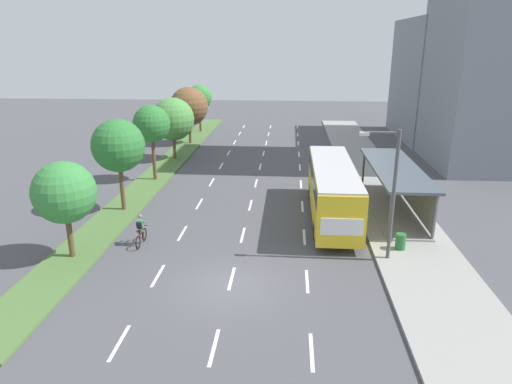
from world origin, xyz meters
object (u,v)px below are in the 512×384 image
(median_tree_fifth, at_px, (189,107))
(median_tree_second, at_px, (118,146))
(bus_shelter, at_px, (398,184))
(cyclist, at_px, (141,231))
(median_tree_farthest, at_px, (199,98))
(bus, at_px, (333,186))
(median_tree_fourth, at_px, (173,119))
(streetlight, at_px, (391,187))
(median_tree_nearest, at_px, (64,193))
(trash_bin, at_px, (401,241))
(median_tree_third, at_px, (152,124))

(median_tree_fifth, bearing_deg, median_tree_second, -89.86)
(median_tree_second, bearing_deg, bus_shelter, 3.80)
(cyclist, xyz_separation_m, median_tree_farthest, (-3.04, 32.93, 3.40))
(median_tree_farthest, bearing_deg, bus, -64.06)
(bus_shelter, height_order, median_tree_fifth, median_tree_fifth)
(median_tree_fourth, distance_m, streetlight, 25.33)
(median_tree_second, relative_size, median_tree_farthest, 1.05)
(bus_shelter, relative_size, median_tree_fifth, 1.79)
(median_tree_nearest, height_order, streetlight, streetlight)
(trash_bin, bearing_deg, bus_shelter, 80.00)
(bus_shelter, distance_m, median_tree_nearest, 19.70)
(median_tree_nearest, xyz_separation_m, trash_bin, (16.79, 2.02, -2.93))
(median_tree_fifth, distance_m, streetlight, 31.11)
(median_tree_fourth, distance_m, median_tree_fifth, 6.97)
(bus_shelter, xyz_separation_m, trash_bin, (-1.08, -6.12, -1.29))
(cyclist, height_order, streetlight, streetlight)
(median_tree_third, height_order, median_tree_fourth, median_tree_third)
(median_tree_farthest, bearing_deg, bus_shelter, -56.11)
(median_tree_farthest, distance_m, streetlight, 37.39)
(cyclist, relative_size, median_tree_fourth, 0.32)
(cyclist, xyz_separation_m, median_tree_nearest, (-2.98, -1.87, 2.71))
(median_tree_farthest, bearing_deg, median_tree_fourth, -89.12)
(median_tree_fourth, xyz_separation_m, streetlight, (15.59, -19.96, 0.11))
(bus_shelter, bearing_deg, median_tree_third, 161.78)
(cyclist, bearing_deg, trash_bin, 0.59)
(streetlight, xyz_separation_m, trash_bin, (1.03, 1.09, -3.31))
(bus, height_order, median_tree_nearest, median_tree_nearest)
(median_tree_nearest, xyz_separation_m, median_tree_farthest, (-0.05, 34.80, 0.69))
(median_tree_nearest, xyz_separation_m, streetlight, (15.75, 0.93, 0.39))
(median_tree_nearest, xyz_separation_m, median_tree_third, (0.28, 13.92, 1.00))
(median_tree_third, bearing_deg, median_tree_second, -90.64)
(streetlight, bearing_deg, bus, 110.36)
(cyclist, bearing_deg, median_tree_fifth, 96.21)
(bus_shelter, distance_m, trash_bin, 6.35)
(median_tree_third, bearing_deg, cyclist, -77.38)
(median_tree_fourth, distance_m, trash_bin, 25.35)
(cyclist, relative_size, median_tree_second, 0.31)
(median_tree_fourth, relative_size, streetlight, 0.87)
(median_tree_second, xyz_separation_m, median_tree_fourth, (-0.05, 13.92, -0.53))
(bus, bearing_deg, trash_bin, -56.05)
(bus_shelter, height_order, median_tree_nearest, median_tree_nearest)
(bus_shelter, bearing_deg, median_tree_nearest, -155.52)
(median_tree_fifth, distance_m, trash_bin, 30.91)
(cyclist, distance_m, trash_bin, 13.81)
(bus_shelter, bearing_deg, streetlight, -106.31)
(median_tree_second, relative_size, streetlight, 0.90)
(cyclist, bearing_deg, median_tree_third, 102.62)
(bus_shelter, height_order, cyclist, bus_shelter)
(median_tree_nearest, height_order, median_tree_fourth, median_tree_fourth)
(bus, relative_size, median_tree_second, 1.92)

